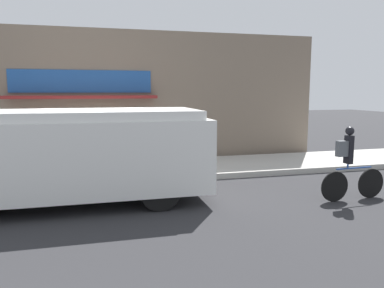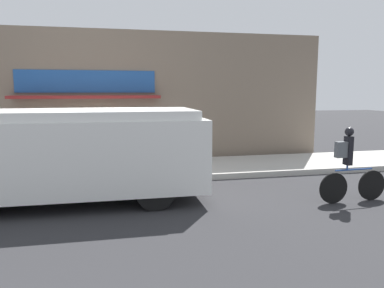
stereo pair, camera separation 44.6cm
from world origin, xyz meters
The scene contains 5 objects.
ground_plane centered at (0.00, 0.00, 0.00)m, with size 70.00×70.00×0.00m, color #2B2B2D.
sidewalk centered at (0.00, 1.40, 0.09)m, with size 28.00×2.81×0.17m.
storefront centered at (-0.01, 3.17, 2.32)m, with size 16.52×0.94×4.62m.
school_bus centered at (-0.31, -1.30, 1.12)m, with size 6.44×2.88×2.12m.
cyclist centered at (5.76, -2.73, 0.81)m, with size 1.74×0.21×1.74m.
Camera 1 is at (0.03, -10.04, 2.54)m, focal length 35.00 mm.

